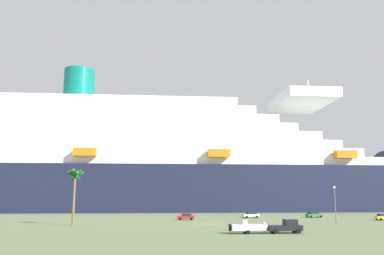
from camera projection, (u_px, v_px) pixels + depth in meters
name	position (u px, v px, depth m)	size (l,w,h in m)	color
ground_plane	(189.00, 217.00, 115.36)	(600.00, 600.00, 0.00)	#66754C
cruise_ship	(149.00, 166.00, 160.81)	(249.73, 50.23, 63.51)	#191E38
pickup_truck	(286.00, 227.00, 64.38)	(5.66, 2.42, 2.20)	black
small_boat_on_trailer	(252.00, 227.00, 63.69)	(7.67, 2.17, 2.15)	#595960
palm_tree	(75.00, 179.00, 82.22)	(3.60, 3.51, 11.56)	brown
street_lamp	(335.00, 199.00, 84.92)	(0.56, 0.56, 8.08)	slate
parked_car_red_hatchback	(186.00, 217.00, 100.41)	(4.61, 2.64, 1.58)	red
parked_car_green_wagon	(314.00, 215.00, 111.81)	(4.79, 2.41, 1.58)	#2D723F
parked_car_silver_sedan	(251.00, 215.00, 109.96)	(4.80, 2.41, 1.58)	silver
parked_car_yellow_taxi	(384.00, 217.00, 99.00)	(4.39, 2.33, 1.58)	yellow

